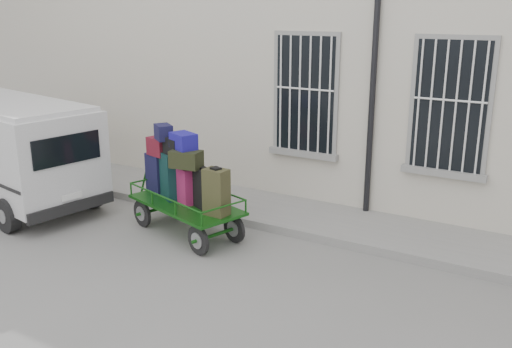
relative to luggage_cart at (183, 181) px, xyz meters
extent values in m
plane|color=slate|center=(1.57, -0.58, -0.95)|extent=(80.00, 80.00, 0.00)
cube|color=beige|center=(1.57, 4.92, 2.05)|extent=(24.00, 5.00, 6.00)
cylinder|color=black|center=(2.52, 2.34, 1.85)|extent=(0.11, 0.11, 5.60)
cube|color=black|center=(1.17, 2.40, 1.30)|extent=(1.20, 0.08, 2.20)
cube|color=gray|center=(1.17, 2.38, 0.14)|extent=(1.45, 0.22, 0.12)
cube|color=black|center=(3.87, 2.40, 1.30)|extent=(1.20, 0.08, 2.20)
cube|color=gray|center=(3.87, 2.38, 0.14)|extent=(1.45, 0.22, 0.12)
cube|color=gray|center=(1.57, 1.62, -0.88)|extent=(24.00, 1.70, 0.15)
cylinder|color=black|center=(-0.85, -0.14, -0.70)|extent=(0.49, 0.20, 0.50)
cylinder|color=gray|center=(-0.85, -0.14, -0.70)|extent=(0.29, 0.17, 0.27)
cylinder|color=black|center=(-0.63, 0.58, -0.70)|extent=(0.49, 0.20, 0.50)
cylinder|color=gray|center=(-0.63, 0.58, -0.70)|extent=(0.29, 0.17, 0.27)
cylinder|color=black|center=(0.77, -0.64, -0.70)|extent=(0.49, 0.20, 0.50)
cylinder|color=gray|center=(0.77, -0.64, -0.70)|extent=(0.29, 0.17, 0.27)
cylinder|color=black|center=(1.00, 0.08, -0.70)|extent=(0.49, 0.20, 0.50)
cylinder|color=gray|center=(1.00, 0.08, -0.70)|extent=(0.29, 0.17, 0.27)
cube|color=#145112|center=(0.07, -0.03, -0.40)|extent=(2.39, 1.60, 0.05)
cylinder|color=#145112|center=(-1.21, 0.36, -0.25)|extent=(0.29, 0.12, 0.56)
cube|color=#111233|center=(-0.78, 0.22, -0.02)|extent=(0.47, 0.35, 0.72)
cube|color=black|center=(-0.78, 0.22, 0.36)|extent=(0.19, 0.16, 0.03)
cube|color=#0C2C2A|center=(-0.32, 0.07, 0.03)|extent=(0.55, 0.48, 0.82)
cube|color=black|center=(-0.32, 0.07, 0.46)|extent=(0.22, 0.18, 0.03)
cube|color=#941B55|center=(0.09, -0.02, -0.06)|extent=(0.42, 0.36, 0.63)
cube|color=black|center=(0.09, -0.02, 0.27)|extent=(0.17, 0.15, 0.03)
cube|color=black|center=(0.48, -0.05, -0.04)|extent=(0.46, 0.38, 0.68)
cube|color=black|center=(0.48, -0.05, 0.32)|extent=(0.19, 0.15, 0.03)
cube|color=#32361B|center=(0.86, -0.23, 0.01)|extent=(0.41, 0.30, 0.78)
cube|color=black|center=(0.86, -0.23, 0.41)|extent=(0.19, 0.18, 0.03)
cube|color=#551117|center=(-0.66, 0.21, 0.50)|extent=(0.49, 0.40, 0.32)
cube|color=black|center=(-0.17, 0.06, 0.60)|extent=(0.56, 0.48, 0.30)
cube|color=black|center=(0.18, -0.12, 0.45)|extent=(0.55, 0.38, 0.29)
cube|color=#111233|center=(-0.47, 0.11, 0.80)|extent=(0.45, 0.42, 0.27)
cube|color=navy|center=(0.07, -0.03, 0.74)|extent=(0.54, 0.46, 0.27)
cube|color=silver|center=(-3.88, -0.48, 0.24)|extent=(4.35, 2.49, 1.67)
cube|color=silver|center=(-3.88, -0.48, 1.11)|extent=(4.14, 2.32, 0.09)
cube|color=black|center=(-1.86, -0.85, 0.52)|extent=(0.28, 1.29, 0.51)
cube|color=black|center=(-1.87, -0.85, -0.55)|extent=(0.41, 1.71, 0.20)
cube|color=white|center=(-1.83, -0.86, -0.34)|extent=(0.10, 0.39, 0.11)
cylinder|color=black|center=(-5.05, 0.61, -0.63)|extent=(0.66, 0.32, 0.63)
cylinder|color=black|center=(-2.71, -1.56, -0.63)|extent=(0.66, 0.32, 0.63)
cylinder|color=black|center=(-2.40, 0.12, -0.63)|extent=(0.66, 0.32, 0.63)
camera|label=1|loc=(5.90, -7.49, 2.90)|focal=40.00mm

